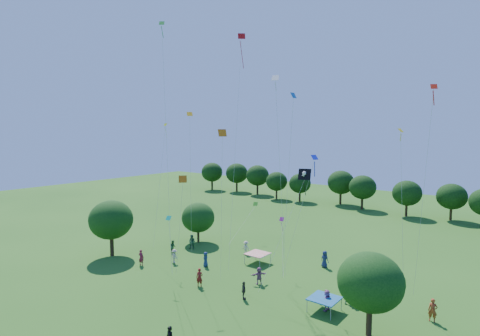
# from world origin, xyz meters

# --- Properties ---
(near_tree_west) EXTENTS (4.93, 4.93, 6.43)m
(near_tree_west) POSITION_xyz_m (-16.99, 11.78, 4.20)
(near_tree_west) COLOR #422B19
(near_tree_west) RESTS_ON ground
(near_tree_north) EXTENTS (4.23, 4.23, 5.15)m
(near_tree_north) POSITION_xyz_m (-12.92, 21.72, 3.24)
(near_tree_north) COLOR #422B19
(near_tree_north) RESTS_ON ground
(near_tree_east) EXTENTS (4.54, 4.54, 5.93)m
(near_tree_east) POSITION_xyz_m (12.15, 13.14, 3.87)
(near_tree_east) COLOR #422B19
(near_tree_east) RESTS_ON ground
(treeline) EXTENTS (88.01, 8.77, 6.77)m
(treeline) POSITION_xyz_m (-1.73, 55.43, 4.09)
(treeline) COLOR #422B19
(treeline) RESTS_ON ground
(tent_red_stripe) EXTENTS (2.20, 2.20, 1.10)m
(tent_red_stripe) POSITION_xyz_m (-2.39, 20.11, 1.04)
(tent_red_stripe) COLOR red
(tent_red_stripe) RESTS_ON ground
(tent_blue) EXTENTS (2.20, 2.20, 1.10)m
(tent_blue) POSITION_xyz_m (8.14, 14.48, 1.04)
(tent_blue) COLOR #165692
(tent_blue) RESTS_ON ground
(crowd_person_0) EXTENTS (0.79, 0.88, 1.58)m
(crowd_person_0) POSITION_xyz_m (-6.08, 15.86, 0.79)
(crowd_person_0) COLOR navy
(crowd_person_0) RESTS_ON ground
(crowd_person_1) EXTENTS (0.75, 0.64, 1.70)m
(crowd_person_1) POSITION_xyz_m (-3.01, 11.80, 0.85)
(crowd_person_1) COLOR maroon
(crowd_person_1) RESTS_ON ground
(crowd_person_2) EXTENTS (0.83, 0.92, 1.65)m
(crowd_person_2) POSITION_xyz_m (9.24, 16.93, 0.83)
(crowd_person_2) COLOR #285F3A
(crowd_person_2) RESTS_ON ground
(crowd_person_3) EXTENTS (1.02, 0.52, 1.51)m
(crowd_person_3) POSITION_xyz_m (-9.52, 14.58, 0.76)
(crowd_person_3) COLOR #C2B19B
(crowd_person_3) RESTS_ON ground
(crowd_person_4) EXTENTS (1.10, 0.65, 1.75)m
(crowd_person_4) POSITION_xyz_m (9.78, 17.44, 0.88)
(crowd_person_4) COLOR #453C37
(crowd_person_4) RESTS_ON ground
(crowd_person_5) EXTENTS (1.29, 1.55, 1.62)m
(crowd_person_5) POSITION_xyz_m (0.98, 15.64, 0.81)
(crowd_person_5) COLOR #92557E
(crowd_person_5) RESTS_ON ground
(crowd_person_6) EXTENTS (0.93, 0.59, 1.77)m
(crowd_person_6) POSITION_xyz_m (3.91, 23.43, 0.88)
(crowd_person_6) COLOR #1A254C
(crowd_person_6) RESTS_ON ground
(crowd_person_7) EXTENTS (0.72, 0.56, 1.70)m
(crowd_person_7) POSITION_xyz_m (-11.77, 11.90, 0.85)
(crowd_person_7) COLOR maroon
(crowd_person_7) RESTS_ON ground
(crowd_person_8) EXTENTS (0.81, 0.54, 1.50)m
(crowd_person_8) POSITION_xyz_m (-12.23, 16.78, 0.75)
(crowd_person_8) COLOR #24552A
(crowd_person_8) RESTS_ON ground
(crowd_person_9) EXTENTS (0.93, 1.13, 1.58)m
(crowd_person_9) POSITION_xyz_m (8.67, 23.18, 0.79)
(crowd_person_9) COLOR beige
(crowd_person_9) RESTS_ON ground
(crowd_person_10) EXTENTS (0.89, 0.97, 1.55)m
(crowd_person_10) POSITION_xyz_m (1.81, 12.22, 0.77)
(crowd_person_10) COLOR #3A342F
(crowd_person_10) RESTS_ON ground
(crowd_person_11) EXTENTS (0.71, 1.61, 1.67)m
(crowd_person_11) POSITION_xyz_m (8.21, 14.76, 0.84)
(crowd_person_11) COLOR #AA63A3
(crowd_person_11) RESTS_ON ground
(crowd_person_12) EXTENTS (0.75, 0.95, 1.71)m
(crowd_person_12) POSITION_xyz_m (10.53, 20.79, 0.85)
(crowd_person_12) COLOR navy
(crowd_person_12) RESTS_ON ground
(crowd_person_13) EXTENTS (0.70, 0.50, 1.76)m
(crowd_person_13) POSITION_xyz_m (15.25, 18.00, 0.88)
(crowd_person_13) COLOR #9C3B1C
(crowd_person_13) RESTS_ON ground
(crowd_person_14) EXTENTS (0.97, 0.71, 1.76)m
(crowd_person_14) POSITION_xyz_m (-11.43, 19.14, 0.88)
(crowd_person_14) COLOR #214F34
(crowd_person_14) RESTS_ON ground
(crowd_person_15) EXTENTS (1.04, 0.50, 1.56)m
(crowd_person_15) POSITION_xyz_m (-5.18, 21.72, 0.78)
(crowd_person_15) COLOR beige
(crowd_person_15) RESTS_ON ground
(pirate_kite) EXTENTS (2.12, 5.07, 9.75)m
(pirate_kite) POSITION_xyz_m (5.15, 16.22, 10.41)
(pirate_kite) COLOR black
(red_high_kite) EXTENTS (4.64, 7.82, 23.81)m
(red_high_kite) POSITION_xyz_m (-4.99, 20.31, 20.59)
(red_high_kite) COLOR red
(small_kite_0) EXTENTS (1.53, 2.92, 16.16)m
(small_kite_0) POSITION_xyz_m (14.59, 16.99, 13.03)
(small_kite_0) COLOR red
(small_kite_1) EXTENTS (2.18, 2.18, 14.85)m
(small_kite_1) POSITION_xyz_m (-6.57, 14.28, 12.68)
(small_kite_1) COLOR orange
(small_kite_2) EXTENTS (1.12, 0.89, 13.20)m
(small_kite_2) POSITION_xyz_m (12.01, 20.24, 11.15)
(small_kite_2) COLOR yellow
(small_kite_3) EXTENTS (1.93, 7.74, 3.66)m
(small_kite_3) POSITION_xyz_m (-7.72, 26.39, 4.22)
(small_kite_3) COLOR #2D8918
(small_kite_4) EXTENTS (1.98, 1.80, 16.03)m
(small_kite_4) POSITION_xyz_m (4.77, 14.63, 13.23)
(small_kite_4) COLOR blue
(small_kite_5) EXTENTS (3.00, 4.22, 4.34)m
(small_kite_5) POSITION_xyz_m (1.32, 19.07, 4.71)
(small_kite_5) COLOR #AF1D8B
(small_kite_6) EXTENTS (1.00, 1.26, 17.69)m
(small_kite_6) POSITION_xyz_m (3.11, 15.26, 15.06)
(small_kite_6) COLOR silver
(small_kite_7) EXTENTS (1.95, 1.32, 5.01)m
(small_kite_7) POSITION_xyz_m (-6.00, 10.85, 5.47)
(small_kite_7) COLOR #0BA685
(small_kite_8) EXTENTS (0.99, 0.83, 13.13)m
(small_kite_8) POSITION_xyz_m (0.21, 11.32, 12.14)
(small_kite_8) COLOR orange
(small_kite_9) EXTENTS (3.10, 1.94, 9.38)m
(small_kite_9) POSITION_xyz_m (-2.07, 8.88, 9.18)
(small_kite_9) COLOR #D4620B
(small_kite_10) EXTENTS (1.28, 3.23, 13.90)m
(small_kite_10) POSITION_xyz_m (-13.13, 16.23, 11.25)
(small_kite_10) COLOR #FCFF16
(small_kite_11) EXTENTS (0.83, 0.50, 22.47)m
(small_kite_11) POSITION_xyz_m (-5.34, 10.07, 17.06)
(small_kite_11) COLOR green
(small_kite_12) EXTENTS (2.56, 1.76, 10.95)m
(small_kite_12) POSITION_xyz_m (5.42, 16.77, 10.18)
(small_kite_12) COLOR #1321C7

